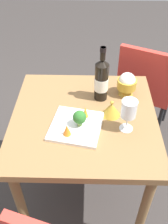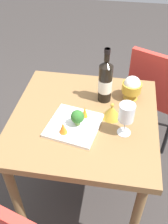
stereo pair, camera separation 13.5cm
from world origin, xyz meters
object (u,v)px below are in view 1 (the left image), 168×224
broccoli_floret (80,118)px  carrot_garnish_right (85,112)px  rice_bowl (127,84)px  rice_bowl_lid (111,109)px  serving_plate (76,126)px  wine_glass (129,109)px  carrot_garnish_left (67,130)px  wine_bottle (101,80)px  chair_near_window (146,85)px

broccoli_floret → carrot_garnish_right: 0.07m
rice_bowl → rice_bowl_lid: rice_bowl is taller
broccoli_floret → serving_plate: bearing=96.3°
wine_glass → carrot_garnish_left: bearing=101.8°
wine_bottle → rice_bowl_lid: bearing=-159.9°
wine_bottle → chair_near_window: bearing=-40.0°
carrot_garnish_right → wine_bottle: bearing=-25.4°
rice_bowl_lid → carrot_garnish_left: rice_bowl_lid is taller
wine_bottle → serving_plate: wine_bottle is taller
chair_near_window → broccoli_floret: bearing=-100.4°
carrot_garnish_left → carrot_garnish_right: size_ratio=1.00×
chair_near_window → rice_bowl_lid: (-0.57, 0.31, 0.25)m
wine_bottle → carrot_garnish_left: size_ratio=5.16×
rice_bowl → broccoli_floret: rice_bowl is taller
chair_near_window → rice_bowl_lid: chair_near_window is taller
chair_near_window → rice_bowl_lid: 0.69m
serving_plate → carrot_garnish_left: bearing=148.4°
serving_plate → carrot_garnish_right: carrot_garnish_right is taller
wine_glass → serving_plate: wine_glass is taller
serving_plate → carrot_garnish_right: size_ratio=4.72×
chair_near_window → carrot_garnish_right: chair_near_window is taller
chair_near_window → serving_plate: size_ratio=2.90×
broccoli_floret → rice_bowl_lid: bearing=-59.0°
broccoli_floret → carrot_garnish_right: size_ratio=1.38×
wine_bottle → broccoli_floret: size_ratio=3.73×
rice_bowl_lid → carrot_garnish_right: size_ratio=1.61×
rice_bowl_lid → wine_bottle: bearing=20.1°
rice_bowl → rice_bowl_lid: size_ratio=1.42×
chair_near_window → carrot_garnish_left: (-0.74, 0.53, 0.26)m
rice_bowl_lid → carrot_garnish_right: 0.14m
rice_bowl → broccoli_floret: bearing=137.3°
chair_near_window → broccoli_floret: chair_near_window is taller
wine_bottle → rice_bowl: wine_bottle is taller
chair_near_window → rice_bowl: (-0.39, 0.21, 0.28)m
chair_near_window → wine_bottle: size_ratio=2.66×
wine_glass → carrot_garnish_right: wine_glass is taller
wine_glass → carrot_garnish_left: size_ratio=2.89×
carrot_garnish_left → carrot_garnish_right: same height
rice_bowl → serving_plate: rice_bowl is taller
broccoli_floret → chair_near_window: bearing=-35.1°
rice_bowl_lid → broccoli_floret: broccoli_floret is taller
wine_bottle → broccoli_floret: wine_bottle is taller
rice_bowl_lid → serving_plate: size_ratio=0.34×
rice_bowl_lid → carrot_garnish_left: size_ratio=1.61×
wine_bottle → broccoli_floret: bearing=155.2°
rice_bowl → serving_plate: 0.40m
wine_glass → rice_bowl_lid: 0.16m
rice_bowl → wine_bottle: bearing=104.9°
chair_near_window → wine_glass: size_ratio=4.75×
wine_bottle → rice_bowl_lid: wine_bottle is taller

